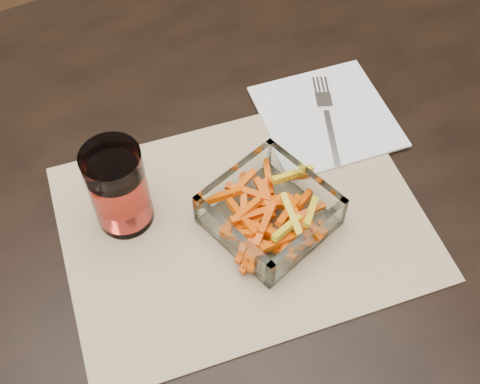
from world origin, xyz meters
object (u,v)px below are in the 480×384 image
dining_table (204,202)px  tumbler (119,190)px  fork (327,116)px  glass_bowl (270,213)px

dining_table → tumbler: bearing=-166.9°
dining_table → tumbler: (-0.12, -0.03, 0.15)m
tumbler → fork: bearing=3.1°
dining_table → tumbler: 0.19m
tumbler → glass_bowl: bearing=-31.3°
glass_bowl → tumbler: bearing=148.7°
dining_table → glass_bowl: size_ratio=9.72×
dining_table → fork: (0.20, -0.01, 0.10)m
dining_table → fork: fork is taller
glass_bowl → tumbler: tumbler is taller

